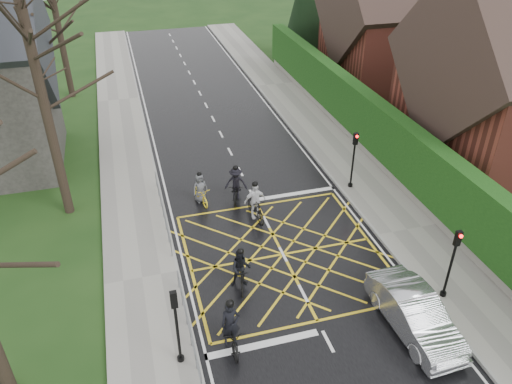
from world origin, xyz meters
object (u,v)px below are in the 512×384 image
cyclist_back (241,272)px  cyclist_front (255,205)px  cyclist_lead (201,192)px  cyclist_mid (236,187)px  cyclist_rear (231,331)px  car (415,314)px

cyclist_back → cyclist_front: 4.76m
cyclist_lead → cyclist_front: bearing=-54.4°
cyclist_mid → cyclist_lead: 1.80m
cyclist_rear → cyclist_back: bearing=69.7°
cyclist_mid → cyclist_lead: cyclist_mid is taller
cyclist_rear → cyclist_back: (1.07, 2.79, 0.04)m
car → cyclist_mid: bearing=109.1°
cyclist_back → cyclist_rear: bearing=-98.0°
cyclist_front → car: 8.99m
cyclist_back → cyclist_mid: size_ratio=0.92×
car → cyclist_front: bearing=110.7°
cyclist_lead → car: bearing=-72.3°
cyclist_rear → cyclist_mid: size_ratio=1.01×
cyclist_mid → car: size_ratio=0.46×
cyclist_lead → cyclist_back: bearing=-97.7°
cyclist_rear → car: 6.51m
car → cyclist_lead: bearing=116.7°
cyclist_front → cyclist_lead: (-2.25, 2.09, -0.15)m
cyclist_lead → car: (5.79, -10.35, 0.16)m
cyclist_rear → cyclist_front: (2.88, 7.19, 0.08)m
cyclist_back → car: 6.60m
cyclist_lead → cyclist_mid: bearing=-17.9°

